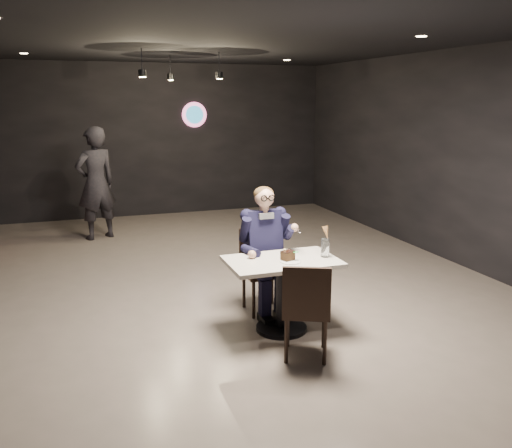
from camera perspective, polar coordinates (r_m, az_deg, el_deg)
name	(u,v)px	position (r m, az deg, el deg)	size (l,w,h in m)	color
floor	(214,282)	(7.06, -4.40, -6.10)	(9.00, 9.00, 0.00)	slate
wall_sign	(194,115)	(11.21, -6.51, 11.37)	(0.50, 0.06, 0.50)	pink
pendant_lights	(177,60)	(8.64, -8.29, 16.69)	(1.40, 1.20, 0.36)	black
main_table	(282,295)	(5.52, 2.73, -7.49)	(1.10, 0.70, 0.75)	silver
chair_far	(263,271)	(5.97, 0.77, -4.99)	(0.42, 0.46, 0.92)	black
chair_near	(306,308)	(4.98, 5.30, -8.82)	(0.42, 0.46, 0.92)	black
seated_man	(263,248)	(5.90, 0.78, -2.59)	(0.60, 0.80, 1.44)	black
dessert_plate	(290,262)	(5.32, 3.63, -3.97)	(0.20, 0.20, 0.01)	white
cake_slice	(288,256)	(5.34, 3.36, -3.36)	(0.12, 0.09, 0.08)	black
mint_leaf	(296,252)	(5.33, 4.23, -2.97)	(0.07, 0.04, 0.01)	green
sundae_glass	(325,248)	(5.50, 7.28, -2.50)	(0.08, 0.08, 0.19)	silver
wafer_cone	(326,233)	(5.48, 7.41, -0.90)	(0.07, 0.07, 0.13)	tan
passerby	(96,183)	(9.40, -16.50, 4.12)	(0.68, 0.45, 1.88)	black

